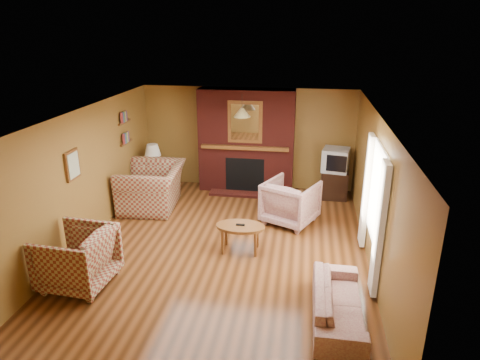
% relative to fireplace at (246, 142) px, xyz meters
% --- Properties ---
extents(floor, '(6.50, 6.50, 0.00)m').
position_rel_fireplace_xyz_m(floor, '(0.00, -2.98, -1.18)').
color(floor, '#41220E').
rests_on(floor, ground).
extents(ceiling, '(6.50, 6.50, 0.00)m').
position_rel_fireplace_xyz_m(ceiling, '(0.00, -2.98, 1.22)').
color(ceiling, white).
rests_on(ceiling, wall_back).
extents(wall_back, '(6.50, 0.00, 6.50)m').
position_rel_fireplace_xyz_m(wall_back, '(0.00, 0.27, 0.02)').
color(wall_back, brown).
rests_on(wall_back, floor).
extents(wall_front, '(6.50, 0.00, 6.50)m').
position_rel_fireplace_xyz_m(wall_front, '(0.00, -6.23, 0.02)').
color(wall_front, brown).
rests_on(wall_front, floor).
extents(wall_left, '(0.00, 6.50, 6.50)m').
position_rel_fireplace_xyz_m(wall_left, '(-2.50, -2.98, 0.02)').
color(wall_left, brown).
rests_on(wall_left, floor).
extents(wall_right, '(0.00, 6.50, 6.50)m').
position_rel_fireplace_xyz_m(wall_right, '(2.50, -2.98, 0.02)').
color(wall_right, brown).
rests_on(wall_right, floor).
extents(fireplace, '(2.20, 0.82, 2.40)m').
position_rel_fireplace_xyz_m(fireplace, '(0.00, 0.00, 0.00)').
color(fireplace, '#501611').
rests_on(fireplace, floor).
extents(window_right, '(0.10, 1.85, 2.00)m').
position_rel_fireplace_xyz_m(window_right, '(2.45, -3.18, -0.06)').
color(window_right, beige).
rests_on(window_right, wall_right).
extents(bookshelf, '(0.09, 0.55, 0.71)m').
position_rel_fireplace_xyz_m(bookshelf, '(-2.44, -1.08, 0.48)').
color(bookshelf, brown).
rests_on(bookshelf, wall_left).
extents(botanical_print, '(0.05, 0.40, 0.50)m').
position_rel_fireplace_xyz_m(botanical_print, '(-2.47, -3.28, 0.37)').
color(botanical_print, brown).
rests_on(botanical_print, wall_left).
extents(pendant_light, '(0.36, 0.36, 0.48)m').
position_rel_fireplace_xyz_m(pendant_light, '(0.00, -0.68, 0.82)').
color(pendant_light, black).
rests_on(pendant_light, ceiling).
extents(plaid_loveseat, '(1.38, 1.54, 0.93)m').
position_rel_fireplace_xyz_m(plaid_loveseat, '(-1.85, -1.37, -0.71)').
color(plaid_loveseat, maroon).
rests_on(plaid_loveseat, floor).
extents(plaid_armchair, '(1.07, 1.05, 0.91)m').
position_rel_fireplace_xyz_m(plaid_armchair, '(-1.95, -4.37, -0.73)').
color(plaid_armchair, maroon).
rests_on(plaid_armchair, floor).
extents(floral_sofa, '(0.65, 1.67, 0.49)m').
position_rel_fireplace_xyz_m(floral_sofa, '(1.90, -4.59, -0.94)').
color(floral_sofa, '#B7A58E').
rests_on(floral_sofa, floor).
extents(floral_armchair, '(1.25, 1.27, 0.87)m').
position_rel_fireplace_xyz_m(floral_armchair, '(1.13, -1.67, -0.74)').
color(floral_armchair, '#B7A58E').
rests_on(floral_armchair, floor).
extents(coffee_table, '(0.85, 0.53, 0.51)m').
position_rel_fireplace_xyz_m(coffee_table, '(0.32, -2.96, -0.76)').
color(coffee_table, brown).
rests_on(coffee_table, floor).
extents(side_table, '(0.43, 0.43, 0.56)m').
position_rel_fireplace_xyz_m(side_table, '(-2.10, -0.53, -0.90)').
color(side_table, brown).
rests_on(side_table, floor).
extents(table_lamp, '(0.38, 0.38, 0.62)m').
position_rel_fireplace_xyz_m(table_lamp, '(-2.10, -0.53, -0.28)').
color(table_lamp, silver).
rests_on(table_lamp, side_table).
extents(tv_stand, '(0.59, 0.54, 0.64)m').
position_rel_fireplace_xyz_m(tv_stand, '(2.05, -0.18, -0.86)').
color(tv_stand, black).
rests_on(tv_stand, floor).
extents(crt_tv, '(0.65, 0.65, 0.52)m').
position_rel_fireplace_xyz_m(crt_tv, '(2.05, -0.19, -0.28)').
color(crt_tv, '#B2B5BA').
rests_on(crt_tv, tv_stand).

